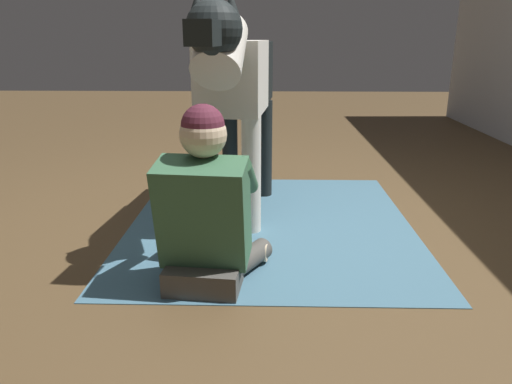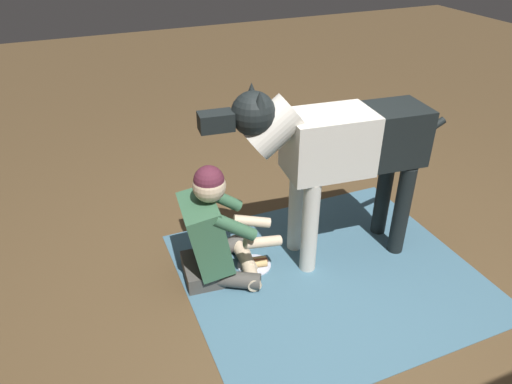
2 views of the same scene
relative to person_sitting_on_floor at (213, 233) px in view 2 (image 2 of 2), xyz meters
name	(u,v)px [view 2 (image 2 of 2)]	position (x,y,z in m)	size (l,w,h in m)	color
ground_plane	(310,280)	(-0.57, 0.31, -0.35)	(15.56, 15.56, 0.00)	brown
area_rug	(329,273)	(-0.73, 0.30, -0.34)	(1.94, 1.73, 0.01)	#42697E
person_sitting_on_floor	(213,233)	(0.00, 0.00, 0.00)	(0.68, 0.58, 0.84)	#4A4843
large_dog	(337,148)	(-0.84, 0.08, 0.51)	(1.68, 0.44, 1.31)	silver
hot_dog_on_plate	(254,263)	(-0.28, 0.03, -0.32)	(0.24, 0.24, 0.06)	silver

